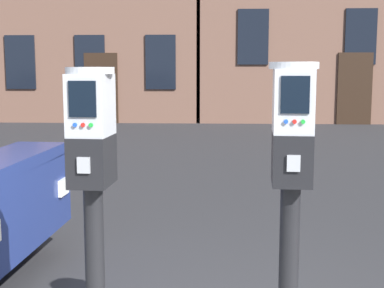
% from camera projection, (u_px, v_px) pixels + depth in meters
% --- Properties ---
extents(parking_meter_near_kerb, '(0.23, 0.26, 1.50)m').
position_uv_depth(parking_meter_near_kerb, '(92.00, 171.00, 2.46)').
color(parking_meter_near_kerb, black).
rests_on(parking_meter_near_kerb, sidewalk_slab).
extents(parking_meter_twin_adjacent, '(0.23, 0.26, 1.52)m').
position_uv_depth(parking_meter_twin_adjacent, '(291.00, 170.00, 2.41)').
color(parking_meter_twin_adjacent, black).
rests_on(parking_meter_twin_adjacent, sidewalk_slab).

